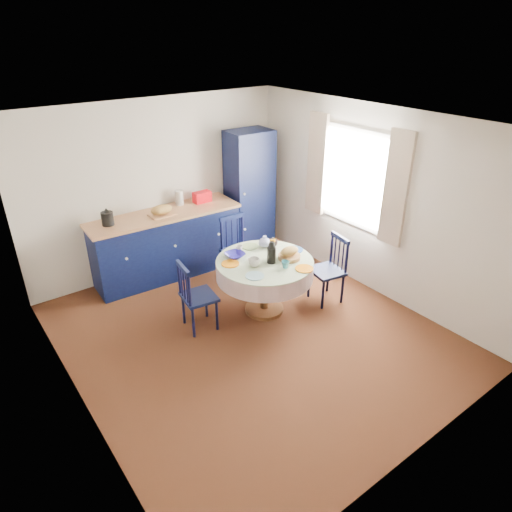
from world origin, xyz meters
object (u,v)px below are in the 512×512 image
Objects in this scene: kitchen_counter at (166,243)px; chair_far at (238,249)px; dining_table at (265,269)px; mug_a at (254,262)px; chair_right at (329,269)px; pantry_cabinet at (250,192)px; chair_left at (196,296)px; mug_b at (285,265)px; cobalt_bowl at (235,255)px; mug_c at (273,243)px; mug_d at (239,249)px.

kitchen_counter is 1.07m from chair_far.
mug_a is (-0.20, -0.04, 0.17)m from dining_table.
chair_right reaches higher than mug_a.
pantry_cabinet is 1.93m from dining_table.
kitchen_counter is 16.60× the size of mug_a.
mug_b is (0.97, -0.50, 0.33)m from chair_left.
mug_a reaches higher than cobalt_bowl.
pantry_cabinet is 1.82m from cobalt_bowl.
chair_right is 7.37× the size of mug_c.
chair_right reaches higher than mug_c.
dining_table is 0.44m from mug_c.
dining_table is at bearing -99.37° from chair_far.
dining_table is 1.36× the size of chair_left.
mug_d is at bearing 106.19° from mug_b.
mug_c is (-0.63, -1.38, -0.19)m from pantry_cabinet.
mug_c is at bearing -55.31° from kitchen_counter.
mug_c is at bearing -4.16° from cobalt_bowl.
chair_right is at bearing -57.91° from chair_far.
mug_d is (0.77, 0.19, 0.33)m from chair_left.
pantry_cabinet is at bearing 65.55° from mug_b.
pantry_cabinet is 2.40m from chair_left.
chair_right is at bearing -97.88° from chair_left.
chair_right is at bearing -13.60° from mug_a.
mug_d is at bearing 163.26° from mug_c.
chair_far reaches higher than mug_d.
kitchen_counter is at bearing 108.23° from dining_table.
mug_b is at bearing -92.81° from chair_far.
mug_a is at bearing -150.94° from mug_c.
mug_d is (-0.32, -0.50, 0.29)m from chair_far.
chair_left is 6.72× the size of mug_a.
dining_table reaches higher than mug_c.
chair_right is 1.23m from mug_d.
chair_left is 0.93× the size of chair_far.
pantry_cabinet is at bearing -44.33° from chair_left.
mug_a is 0.60m from mug_c.
chair_far is at bearing -43.35° from kitchen_counter.
mug_d reaches higher than cobalt_bowl.
mug_b is at bearing -75.77° from dining_table.
kitchen_counter is 1.75m from dining_table.
mug_c reaches higher than mug_d.
chair_right is (1.40, -1.95, -0.04)m from kitchen_counter.
cobalt_bowl is (-1.11, 0.59, 0.30)m from chair_right.
kitchen_counter is at bearing 136.54° from chair_far.
cobalt_bowl is (-0.25, 0.30, 0.15)m from dining_table.
dining_table reaches higher than chair_right.
mug_b is at bearing -114.30° from mug_c.
chair_right reaches higher than cobalt_bowl.
chair_far is 1.05× the size of chair_right.
chair_far is 1.22m from mug_b.
dining_table is 1.27× the size of chair_far.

